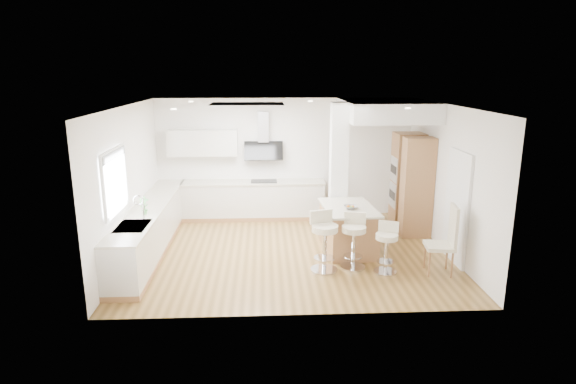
{
  "coord_description": "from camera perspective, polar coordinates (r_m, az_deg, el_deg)",
  "views": [
    {
      "loc": [
        -0.48,
        -8.76,
        3.42
      ],
      "look_at": [
        -0.03,
        0.4,
        1.09
      ],
      "focal_mm": 30.0,
      "sensor_mm": 36.0,
      "label": 1
    }
  ],
  "objects": [
    {
      "name": "counter_back",
      "position": [
        11.33,
        -4.96,
        0.26
      ],
      "size": [
        3.62,
        0.63,
        2.5
      ],
      "color": "#AA7749",
      "rests_on": "ground"
    },
    {
      "name": "window_left",
      "position": [
        8.42,
        -19.87,
        1.54
      ],
      "size": [
        0.06,
        1.28,
        1.07
      ],
      "color": "white",
      "rests_on": "ground"
    },
    {
      "name": "peninsula",
      "position": [
        9.43,
        7.12,
        -4.28
      ],
      "size": [
        1.05,
        1.5,
        0.95
      ],
      "rotation": [
        0.0,
        0.0,
        0.07
      ],
      "color": "#AA7749",
      "rests_on": "ground"
    },
    {
      "name": "doorway_right",
      "position": [
        9.19,
        19.37,
        -1.87
      ],
      "size": [
        0.05,
        1.0,
        2.1
      ],
      "color": "#4E463D",
      "rests_on": "ground"
    },
    {
      "name": "wall_right",
      "position": [
        9.64,
        18.4,
        1.4
      ],
      "size": [
        0.04,
        5.0,
        2.8
      ],
      "primitive_type": "cube",
      "color": "white",
      "rests_on": "ground"
    },
    {
      "name": "skylight",
      "position": [
        9.39,
        -4.8,
        10.22
      ],
      "size": [
        4.1,
        2.1,
        0.06
      ],
      "color": "white",
      "rests_on": "ground"
    },
    {
      "name": "dining_chair",
      "position": [
        8.66,
        18.27,
        -5.16
      ],
      "size": [
        0.53,
        0.53,
        1.22
      ],
      "rotation": [
        0.0,
        0.0,
        -0.13
      ],
      "color": "beige",
      "rests_on": "ground"
    },
    {
      "name": "oven_column",
      "position": [
        10.74,
        14.33,
        1.04
      ],
      "size": [
        0.63,
        1.21,
        2.1
      ],
      "color": "#AA7749",
      "rests_on": "ground"
    },
    {
      "name": "soffit",
      "position": [
        10.52,
        11.53,
        9.48
      ],
      "size": [
        1.78,
        2.2,
        0.4
      ],
      "color": "white",
      "rests_on": "ground"
    },
    {
      "name": "counter_left",
      "position": [
        9.72,
        -15.93,
        -4.07
      ],
      "size": [
        0.63,
        4.5,
        1.35
      ],
      "color": "#AA7749",
      "rests_on": "ground"
    },
    {
      "name": "bar_stool_b",
      "position": [
        8.58,
        7.8,
        -5.41
      ],
      "size": [
        0.54,
        0.54,
        0.99
      ],
      "rotation": [
        0.0,
        0.0,
        -0.27
      ],
      "color": "silver",
      "rests_on": "ground"
    },
    {
      "name": "ceiling",
      "position": [
        9.42,
        0.28,
        -7.06
      ],
      "size": [
        6.0,
        5.0,
        0.02
      ],
      "primitive_type": "cube",
      "color": "white",
      "rests_on": "ground"
    },
    {
      "name": "ground",
      "position": [
        9.42,
        0.28,
        -7.06
      ],
      "size": [
        6.0,
        6.0,
        0.0
      ],
      "primitive_type": "plane",
      "color": "olive",
      "rests_on": "ground"
    },
    {
      "name": "pillar",
      "position": [
        10.04,
        6.0,
        2.55
      ],
      "size": [
        0.35,
        0.35,
        2.8
      ],
      "color": "white",
      "rests_on": "ground"
    },
    {
      "name": "wall_back",
      "position": [
        11.45,
        -0.4,
        4.07
      ],
      "size": [
        6.0,
        0.04,
        2.8
      ],
      "primitive_type": "cube",
      "color": "white",
      "rests_on": "ground"
    },
    {
      "name": "bar_stool_a",
      "position": [
        8.4,
        4.31,
        -5.46
      ],
      "size": [
        0.59,
        0.59,
        1.06
      ],
      "rotation": [
        0.0,
        0.0,
        0.28
      ],
      "color": "silver",
      "rests_on": "ground"
    },
    {
      "name": "wall_left",
      "position": [
        9.34,
        -18.42,
        1.0
      ],
      "size": [
        0.04,
        5.0,
        2.8
      ],
      "primitive_type": "cube",
      "color": "white",
      "rests_on": "ground"
    },
    {
      "name": "bar_stool_c",
      "position": [
        8.5,
        11.61,
        -6.15
      ],
      "size": [
        0.52,
        0.52,
        0.89
      ],
      "rotation": [
        0.0,
        0.0,
        -0.4
      ],
      "color": "silver",
      "rests_on": "ground"
    }
  ]
}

